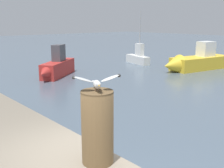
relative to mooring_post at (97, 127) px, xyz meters
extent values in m
cylinder|color=brown|center=(0.00, 0.00, 0.00)|extent=(0.41, 0.41, 0.96)
cylinder|color=tan|center=(-0.02, -0.01, 0.50)|extent=(0.01, 0.01, 0.04)
cylinder|color=tan|center=(0.00, 0.02, 0.50)|extent=(0.01, 0.01, 0.04)
ellipsoid|color=silver|center=(0.00, 0.00, 0.57)|extent=(0.24, 0.19, 0.10)
sphere|color=silver|center=(0.11, -0.07, 0.59)|extent=(0.06, 0.06, 0.06)
cone|color=gold|center=(0.16, -0.09, 0.59)|extent=(0.05, 0.04, 0.02)
cube|color=silver|center=(-0.13, 0.07, 0.57)|extent=(0.10, 0.10, 0.01)
ellipsoid|color=silver|center=(-0.09, -0.14, 0.64)|extent=(0.23, 0.27, 0.10)
sphere|color=#333333|center=(-0.15, -0.24, 0.66)|extent=(0.04, 0.04, 0.04)
ellipsoid|color=silver|center=(0.08, 0.15, 0.64)|extent=(0.23, 0.27, 0.10)
sphere|color=#333333|center=(0.13, 0.25, 0.66)|extent=(0.04, 0.04, 0.04)
cube|color=#B72D28|center=(-12.10, 6.58, -1.58)|extent=(2.70, 3.26, 0.92)
cone|color=#B72D28|center=(-10.98, 5.03, -1.53)|extent=(1.14, 1.14, 0.82)
cube|color=#47474C|center=(-12.19, 6.71, -0.61)|extent=(1.00, 1.07, 1.01)
cube|color=silver|center=(-12.23, 13.99, -1.72)|extent=(2.67, 1.22, 0.63)
cone|color=silver|center=(-13.64, 14.34, -1.69)|extent=(0.67, 0.67, 0.55)
cube|color=white|center=(-11.98, 13.93, -0.92)|extent=(0.85, 0.53, 0.98)
cylinder|color=#A5A5A8|center=(-11.98, 13.93, 0.82)|extent=(0.08, 0.08, 2.49)
cube|color=yellow|center=(-7.44, 15.39, -1.59)|extent=(2.34, 4.87, 0.89)
cone|color=yellow|center=(-7.95, 12.72, -1.55)|extent=(1.57, 1.57, 1.35)
cube|color=white|center=(-7.35, 15.84, -0.62)|extent=(1.04, 1.26, 1.05)
camera|label=1|loc=(2.54, -2.02, 1.33)|focal=43.31mm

